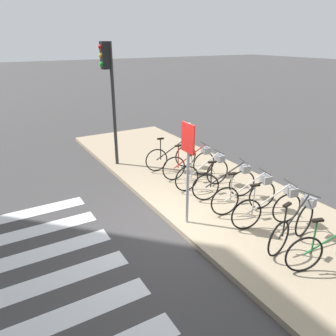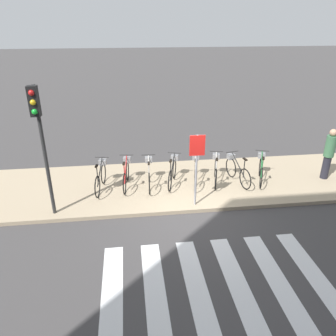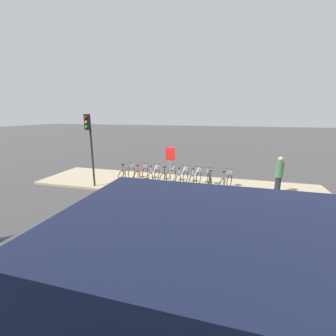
% 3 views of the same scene
% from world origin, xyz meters
% --- Properties ---
extents(ground_plane, '(120.00, 120.00, 0.00)m').
position_xyz_m(ground_plane, '(0.00, 0.00, 0.00)').
color(ground_plane, '#423F3F').
extents(sidewalk, '(15.18, 3.63, 0.12)m').
position_xyz_m(sidewalk, '(0.00, 1.82, 0.06)').
color(sidewalk, tan).
rests_on(sidewalk, ground_plane).
extents(road_crosswalk, '(4.95, 8.00, 0.01)m').
position_xyz_m(road_crosswalk, '(-0.00, -5.33, 0.00)').
color(road_crosswalk, silver).
rests_on(road_crosswalk, ground_plane).
extents(parked_bicycle_0, '(0.46, 1.66, 1.02)m').
position_xyz_m(parked_bicycle_0, '(-2.71, 1.71, 0.57)').
color(parked_bicycle_0, black).
rests_on(parked_bicycle_0, sidewalk).
extents(parked_bicycle_1, '(0.46, 1.66, 1.02)m').
position_xyz_m(parked_bicycle_1, '(-1.88, 1.81, 0.57)').
color(parked_bicycle_1, black).
rests_on(parked_bicycle_1, sidewalk).
extents(parked_bicycle_2, '(0.46, 1.67, 1.02)m').
position_xyz_m(parked_bicycle_2, '(-1.13, 1.73, 0.57)').
color(parked_bicycle_2, black).
rests_on(parked_bicycle_2, sidewalk).
extents(parked_bicycle_3, '(0.62, 1.61, 1.02)m').
position_xyz_m(parked_bicycle_3, '(-0.32, 1.81, 0.57)').
color(parked_bicycle_3, black).
rests_on(parked_bicycle_3, sidewalk).
extents(parked_bicycle_4, '(0.52, 1.64, 1.02)m').
position_xyz_m(parked_bicycle_4, '(0.45, 1.76, 0.57)').
color(parked_bicycle_4, black).
rests_on(parked_bicycle_4, sidewalk).
extents(parked_bicycle_5, '(0.56, 1.63, 1.02)m').
position_xyz_m(parked_bicycle_5, '(1.16, 1.76, 0.57)').
color(parked_bicycle_5, black).
rests_on(parked_bicycle_5, sidewalk).
extents(parked_bicycle_6, '(0.51, 1.64, 1.02)m').
position_xyz_m(parked_bicycle_6, '(1.86, 1.65, 0.57)').
color(parked_bicycle_6, black).
rests_on(parked_bicycle_6, sidewalk).
extents(parked_bicycle_7, '(0.69, 1.58, 1.02)m').
position_xyz_m(parked_bicycle_7, '(2.72, 1.64, 0.57)').
color(parked_bicycle_7, black).
rests_on(parked_bicycle_7, sidewalk).
extents(truck, '(4.51, 2.22, 2.86)m').
position_xyz_m(truck, '(2.24, -7.47, 1.61)').
color(truck, black).
rests_on(truck, ground_plane).
extents(pedestrian, '(0.34, 0.34, 1.80)m').
position_xyz_m(pedestrian, '(5.04, 1.52, 1.07)').
color(pedestrian, '#23232D').
rests_on(pedestrian, sidewalk).
extents(traffic_light, '(0.24, 0.40, 3.68)m').
position_xyz_m(traffic_light, '(-3.98, 0.24, 2.76)').
color(traffic_light, '#2D2D2D').
rests_on(traffic_light, sidewalk).
extents(sign_post, '(0.44, 0.07, 2.21)m').
position_xyz_m(sign_post, '(0.15, 0.29, 1.63)').
color(sign_post, '#99999E').
rests_on(sign_post, sidewalk).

